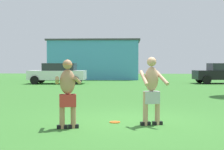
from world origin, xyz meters
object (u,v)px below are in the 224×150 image
player_with_cap (68,90)px  car_white_near_post (58,73)px  frisbee (115,122)px  car_black_mid_lot (223,73)px  player_in_gray (152,89)px

player_with_cap → car_white_near_post: 17.58m
frisbee → car_white_near_post: size_ratio=0.07×
frisbee → car_black_mid_lot: car_black_mid_lot is taller
player_in_gray → car_white_near_post: (-6.12, 16.57, -0.11)m
frisbee → car_black_mid_lot: bearing=66.3°
player_with_cap → car_white_near_post: size_ratio=0.39×
car_white_near_post → car_black_mid_lot: (12.76, 1.04, 0.00)m
player_in_gray → frisbee: bearing=162.4°
car_white_near_post → player_in_gray: bearing=-69.7°
player_in_gray → car_black_mid_lot: bearing=69.3°
player_with_cap → player_in_gray: player_in_gray is taller
player_with_cap → frisbee: (1.11, 0.85, -0.92)m
frisbee → player_with_cap: bearing=-142.8°
player_with_cap → frisbee: player_with_cap is taller
player_in_gray → car_black_mid_lot: (6.64, 17.61, -0.11)m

